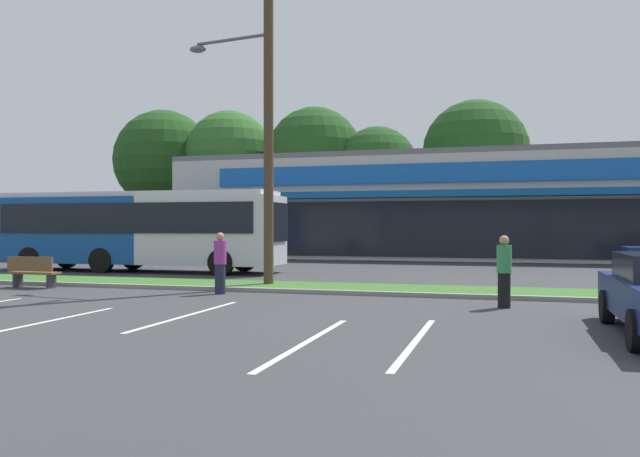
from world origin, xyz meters
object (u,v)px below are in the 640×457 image
object	(u,v)px
city_bus	(138,229)
bus_stop_bench	(33,271)
car_1	(38,246)
pedestrian_near_bench	(504,271)
utility_pole	(265,101)
pedestrian_by_pole	(220,263)

from	to	relation	value
city_bus	bus_stop_bench	xyz separation A→B (m)	(0.82, -7.05, -1.26)
car_1	city_bus	bearing A→B (deg)	149.18
bus_stop_bench	pedestrian_near_bench	world-z (taller)	pedestrian_near_bench
city_bus	utility_pole	bearing A→B (deg)	-34.41
car_1	pedestrian_near_bench	size ratio (longest dim) A/B	2.86
city_bus	car_1	distance (m)	11.47
car_1	pedestrian_by_pole	world-z (taller)	pedestrian_by_pole
city_bus	bus_stop_bench	distance (m)	7.21
bus_stop_bench	car_1	xyz separation A→B (m)	(-10.64, 12.91, 0.30)
car_1	pedestrian_near_bench	xyz separation A→B (m)	(24.36, -13.87, 0.03)
utility_pole	city_bus	distance (m)	9.80
city_bus	car_1	xyz separation A→B (m)	(-9.82, 5.86, -0.96)
pedestrian_near_bench	city_bus	bearing A→B (deg)	53.00
utility_pole	bus_stop_bench	distance (m)	8.73
city_bus	car_1	world-z (taller)	city_bus
city_bus	bus_stop_bench	size ratio (longest dim) A/B	7.63
utility_pole	pedestrian_by_pole	world-z (taller)	utility_pole
pedestrian_by_pole	car_1	bearing A→B (deg)	-99.13
pedestrian_by_pole	utility_pole	bearing A→B (deg)	-164.68
city_bus	pedestrian_near_bench	size ratio (longest dim) A/B	7.37
pedestrian_by_pole	bus_stop_bench	bearing A→B (deg)	-61.64
city_bus	pedestrian_near_bench	xyz separation A→B (m)	(14.54, -8.01, -0.93)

